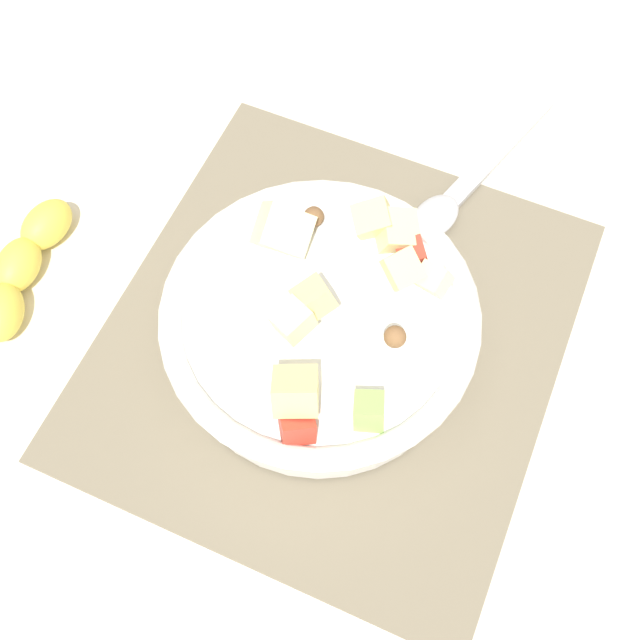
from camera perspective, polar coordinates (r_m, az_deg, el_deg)
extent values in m
plane|color=silver|center=(0.67, 1.00, -1.25)|extent=(2.40, 2.40, 0.00)
cube|color=#756B56|center=(0.67, 1.00, -1.14)|extent=(0.40, 0.37, 0.01)
cylinder|color=white|center=(0.64, 0.00, -0.63)|extent=(0.24, 0.24, 0.05)
torus|color=white|center=(0.61, 0.00, 0.43)|extent=(0.26, 0.26, 0.02)
sphere|color=brown|center=(0.65, -0.46, 7.62)|extent=(0.02, 0.02, 0.03)
cube|color=#E5D684|center=(0.62, 6.11, 3.76)|extent=(0.04, 0.04, 0.04)
sphere|color=brown|center=(0.58, 5.54, -1.24)|extent=(0.02, 0.02, 0.03)
cube|color=#BC3828|center=(0.57, -1.72, -7.66)|extent=(0.04, 0.04, 0.03)
cube|color=#BC3828|center=(0.64, 6.72, 4.94)|extent=(0.03, 0.03, 0.02)
cube|color=beige|center=(0.63, -2.76, 6.64)|extent=(0.05, 0.05, 0.06)
cube|color=beige|center=(0.65, 5.63, 6.41)|extent=(0.04, 0.05, 0.04)
cube|color=#E5D684|center=(0.56, -1.81, -5.26)|extent=(0.05, 0.05, 0.04)
cube|color=#E5D684|center=(0.58, -0.47, 1.60)|extent=(0.04, 0.04, 0.03)
cube|color=#E5D684|center=(0.64, 4.13, 7.36)|extent=(0.04, 0.04, 0.04)
cube|color=#93C160|center=(0.58, 3.63, -6.84)|extent=(0.03, 0.03, 0.03)
cube|color=beige|center=(0.57, -2.01, -0.04)|extent=(0.04, 0.03, 0.03)
cube|color=beige|center=(0.62, 8.34, 2.98)|extent=(0.03, 0.03, 0.03)
ellipsoid|color=#B7B7BC|center=(0.72, 8.42, 7.51)|extent=(0.06, 0.05, 0.01)
cube|color=#B7B7BC|center=(0.78, 12.91, 11.96)|extent=(0.17, 0.07, 0.01)
ellipsoid|color=yellow|center=(0.75, -19.46, 6.63)|extent=(0.06, 0.04, 0.04)
ellipsoid|color=yellow|center=(0.73, -21.32, 3.77)|extent=(0.06, 0.04, 0.04)
ellipsoid|color=yellow|center=(0.71, -22.35, 0.56)|extent=(0.06, 0.06, 0.04)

